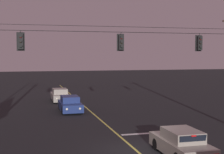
# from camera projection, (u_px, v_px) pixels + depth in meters

# --- Properties ---
(ground_plane) EXTENTS (180.00, 180.00, 0.00)m
(ground_plane) POSITION_uv_depth(u_px,v_px,m) (137.00, 151.00, 17.95)
(ground_plane) COLOR black
(lane_centre_stripe) EXTENTS (0.14, 60.00, 0.01)m
(lane_centre_stripe) POSITION_uv_depth(u_px,v_px,m) (97.00, 117.00, 27.86)
(lane_centre_stripe) COLOR #D1C64C
(lane_centre_stripe) RESTS_ON ground
(stop_bar_paint) EXTENTS (3.40, 0.36, 0.01)m
(stop_bar_paint) POSITION_uv_depth(u_px,v_px,m) (146.00, 133.00, 21.97)
(stop_bar_paint) COLOR silver
(stop_bar_paint) RESTS_ON ground
(signal_span_assembly) EXTENTS (19.15, 0.32, 7.99)m
(signal_span_assembly) POSITION_uv_depth(u_px,v_px,m) (116.00, 70.00, 21.79)
(signal_span_assembly) COLOR #423021
(signal_span_assembly) RESTS_ON ground
(traffic_light_leftmost) EXTENTS (0.48, 0.41, 1.22)m
(traffic_light_leftmost) POSITION_uv_depth(u_px,v_px,m) (21.00, 41.00, 20.16)
(traffic_light_leftmost) COLOR black
(traffic_light_left_inner) EXTENTS (0.48, 0.41, 1.22)m
(traffic_light_left_inner) POSITION_uv_depth(u_px,v_px,m) (121.00, 42.00, 21.74)
(traffic_light_left_inner) COLOR black
(traffic_light_centre) EXTENTS (0.48, 0.41, 1.22)m
(traffic_light_centre) POSITION_uv_depth(u_px,v_px,m) (200.00, 43.00, 23.16)
(traffic_light_centre) COLOR black
(car_waiting_near_lane) EXTENTS (1.80, 4.33, 1.39)m
(car_waiting_near_lane) POSITION_uv_depth(u_px,v_px,m) (181.00, 144.00, 16.96)
(car_waiting_near_lane) COLOR gray
(car_waiting_near_lane) RESTS_ON ground
(car_oncoming_lead) EXTENTS (1.80, 4.42, 1.39)m
(car_oncoming_lead) POSITION_uv_depth(u_px,v_px,m) (70.00, 104.00, 30.47)
(car_oncoming_lead) COLOR navy
(car_oncoming_lead) RESTS_ON ground
(car_oncoming_trailing) EXTENTS (1.80, 4.42, 1.39)m
(car_oncoming_trailing) POSITION_uv_depth(u_px,v_px,m) (60.00, 95.00, 37.13)
(car_oncoming_trailing) COLOR gray
(car_oncoming_trailing) RESTS_ON ground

